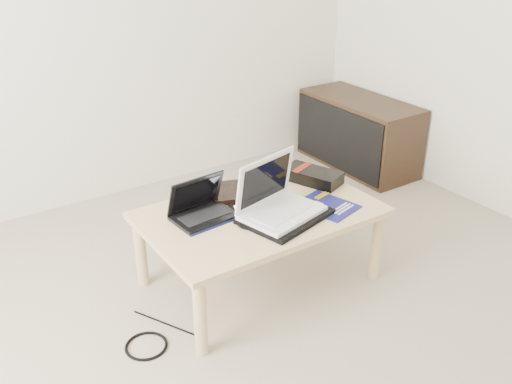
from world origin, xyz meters
TOP-DOWN VIEW (x-y plane):
  - coffee_table at (0.36, 0.63)m, footprint 1.10×0.70m
  - media_cabinet at (1.77, 1.45)m, footprint 0.41×0.90m
  - book at (0.37, 0.84)m, footprint 0.33×0.30m
  - netbook at (0.10, 0.73)m, footprint 0.30×0.23m
  - tablet at (0.34, 0.61)m, footprint 0.30×0.26m
  - remote at (0.55, 0.68)m, footprint 0.09×0.21m
  - neoprene_sleeve at (0.41, 0.50)m, footprint 0.46×0.38m
  - white_laptop at (0.39, 0.54)m, footprint 0.42×0.34m
  - motherboard at (0.65, 0.49)m, footprint 0.28×0.32m
  - gpu_box at (0.77, 0.75)m, footprint 0.25×0.33m
  - cable_coil at (0.24, 0.55)m, footprint 0.12×0.12m
  - floor_cable_coil at (-0.32, 0.49)m, footprint 0.19×0.19m
  - floor_cable_trail at (-0.19, 0.58)m, footprint 0.18×0.33m

SIDE VIEW (x-z plane):
  - floor_cable_trail at x=-0.19m, z-range 0.00..0.01m
  - floor_cable_coil at x=-0.32m, z-range 0.00..0.01m
  - media_cabinet at x=1.77m, z-range 0.00..0.50m
  - coffee_table at x=0.36m, z-range 0.15..0.55m
  - motherboard at x=0.65m, z-range 0.40..0.41m
  - cable_coil at x=0.24m, z-range 0.40..0.41m
  - tablet at x=0.34m, z-range 0.40..0.41m
  - remote at x=0.55m, z-range 0.40..0.42m
  - neoprene_sleeve at x=0.41m, z-range 0.40..0.42m
  - book at x=0.37m, z-range 0.40..0.43m
  - gpu_box at x=0.77m, z-range 0.40..0.47m
  - netbook at x=0.10m, z-range 0.34..0.54m
  - white_laptop at x=0.39m, z-range 0.34..0.61m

